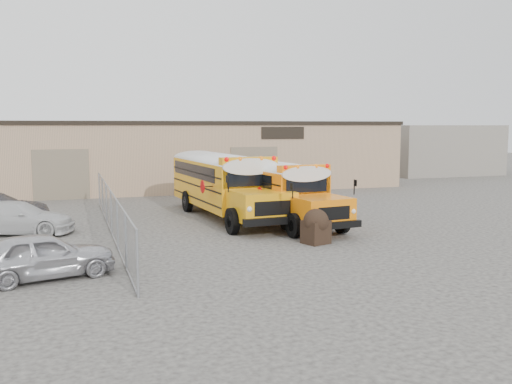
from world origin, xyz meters
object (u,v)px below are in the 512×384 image
object	(u,v)px
school_bus_right	(225,176)
tarp_bundle	(316,226)
school_bus_left	(188,170)
car_white	(17,218)
car_silver	(43,256)

from	to	relation	value
school_bus_right	tarp_bundle	size ratio (longest dim) A/B	7.45
school_bus_left	school_bus_right	size ratio (longest dim) A/B	1.09
school_bus_left	car_white	distance (m)	11.90
tarp_bundle	car_silver	world-z (taller)	car_silver
school_bus_left	car_silver	size ratio (longest dim) A/B	2.66
tarp_bundle	car_white	distance (m)	12.14
tarp_bundle	car_silver	bearing A→B (deg)	-167.81
tarp_bundle	school_bus_left	bearing A→B (deg)	98.72
car_white	school_bus_right	bearing A→B (deg)	-45.09
school_bus_left	car_silver	distance (m)	17.36
school_bus_left	car_silver	bearing A→B (deg)	-115.37
car_silver	car_white	size ratio (longest dim) A/B	0.88
car_silver	car_white	world-z (taller)	car_silver
school_bus_right	car_white	bearing A→B (deg)	-151.57
school_bus_right	car_white	xyz separation A→B (m)	(-10.30, -5.58, -0.96)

